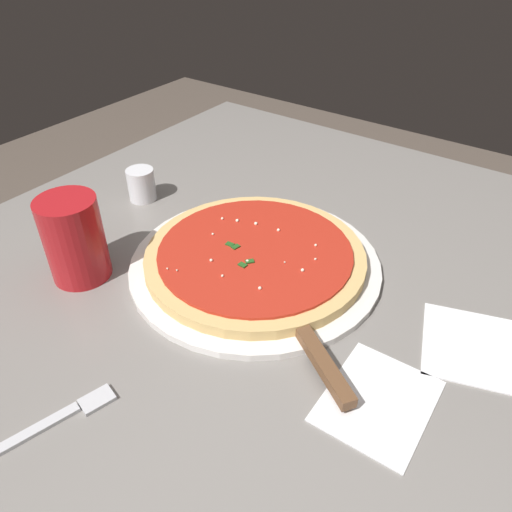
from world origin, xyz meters
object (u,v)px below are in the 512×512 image
(pizza_server, at_px, (306,338))
(cup_tall_drink, at_px, (74,239))
(napkin_folded_right, at_px, (469,346))
(fork, at_px, (37,429))
(pizza, at_px, (256,256))
(serving_plate, at_px, (256,264))
(cup_small_sauce, at_px, (141,185))
(napkin_loose_left, at_px, (378,401))

(pizza_server, bearing_deg, cup_tall_drink, 101.16)
(napkin_folded_right, bearing_deg, fork, 139.19)
(pizza, xyz_separation_m, cup_tall_drink, (-0.16, 0.19, 0.04))
(pizza, relative_size, napkin_folded_right, 2.54)
(serving_plate, height_order, fork, serving_plate)
(cup_tall_drink, bearing_deg, pizza, -50.45)
(cup_small_sauce, distance_m, fork, 0.48)
(pizza, relative_size, fork, 1.75)
(napkin_loose_left, bearing_deg, serving_plate, 64.88)
(cup_tall_drink, relative_size, napkin_loose_left, 0.93)
(cup_tall_drink, bearing_deg, napkin_folded_right, -69.73)
(serving_plate, bearing_deg, fork, 176.30)
(napkin_folded_right, xyz_separation_m, napkin_loose_left, (-0.14, 0.06, 0.00))
(cup_tall_drink, height_order, napkin_folded_right, cup_tall_drink)
(pizza_server, height_order, napkin_loose_left, pizza_server)
(fork, bearing_deg, pizza_server, -32.30)
(pizza, distance_m, napkin_folded_right, 0.31)
(serving_plate, relative_size, pizza, 1.14)
(pizza_server, distance_m, napkin_folded_right, 0.20)
(cup_tall_drink, xyz_separation_m, cup_small_sauce, (0.20, 0.09, -0.03))
(serving_plate, bearing_deg, napkin_loose_left, -115.12)
(cup_tall_drink, relative_size, cup_small_sauce, 2.16)
(serving_plate, relative_size, fork, 2.00)
(cup_small_sauce, distance_m, napkin_folded_right, 0.59)
(napkin_loose_left, height_order, fork, fork)
(cup_tall_drink, relative_size, napkin_folded_right, 0.98)
(pizza, height_order, napkin_folded_right, pizza)
(pizza_server, bearing_deg, cup_small_sauce, 72.04)
(napkin_folded_right, xyz_separation_m, fork, (-0.38, 0.33, 0.00))
(serving_plate, bearing_deg, cup_tall_drink, 129.55)
(pizza, bearing_deg, napkin_loose_left, -115.12)
(serving_plate, bearing_deg, pizza_server, -123.40)
(pizza_server, relative_size, napkin_folded_right, 1.64)
(napkin_loose_left, bearing_deg, fork, 131.47)
(cup_small_sauce, bearing_deg, pizza_server, -107.96)
(napkin_loose_left, relative_size, fork, 0.72)
(pizza, xyz_separation_m, cup_small_sauce, (0.04, 0.28, 0.01))
(cup_tall_drink, distance_m, cup_small_sauce, 0.23)
(napkin_folded_right, height_order, napkin_loose_left, same)
(pizza_server, relative_size, cup_small_sauce, 3.62)
(cup_small_sauce, bearing_deg, napkin_loose_left, -106.79)
(pizza_server, xyz_separation_m, fork, (-0.26, 0.17, -0.01))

